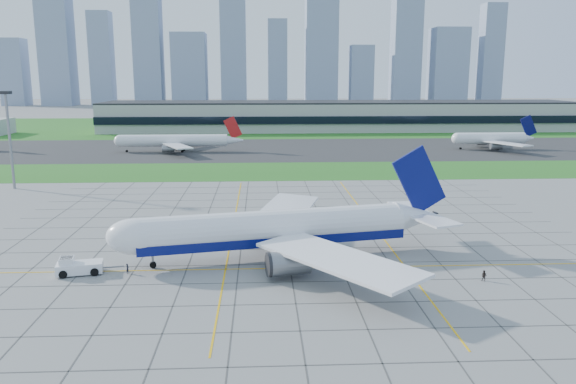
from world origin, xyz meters
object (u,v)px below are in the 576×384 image
at_px(distant_jet_1, 175,141).
at_px(pushback_tug, 77,266).
at_px(airliner, 276,229).
at_px(light_mast, 9,128).
at_px(crew_near, 128,269).
at_px(distant_jet_2, 492,138).
at_px(crew_far, 484,276).

bearing_deg(distant_jet_1, pushback_tug, -87.57).
bearing_deg(airliner, distant_jet_1, 93.60).
height_order(light_mast, airliner, light_mast).
bearing_deg(distant_jet_1, crew_near, -84.56).
xyz_separation_m(crew_near, distant_jet_2, (114.85, 143.26, 3.70)).
bearing_deg(pushback_tug, distant_jet_1, 81.07).
relative_size(light_mast, airliner, 0.45).
xyz_separation_m(light_mast, airliner, (68.01, -61.98, -11.30)).
relative_size(light_mast, distant_jet_2, 0.60).
xyz_separation_m(airliner, pushback_tug, (-30.14, -6.04, -3.68)).
bearing_deg(crew_far, light_mast, -170.50).
height_order(airliner, distant_jet_2, airliner).
bearing_deg(crew_near, airliner, -62.03).
height_order(crew_far, distant_jet_2, distant_jet_2).
height_order(light_mast, crew_far, light_mast).
bearing_deg(distant_jet_2, light_mast, -154.90).
bearing_deg(crew_near, distant_jet_1, 18.05).
bearing_deg(light_mast, crew_near, -56.37).
relative_size(pushback_tug, distant_jet_1, 0.21).
distance_m(light_mast, airliner, 92.71).
height_order(airliner, pushback_tug, airliner).
bearing_deg(distant_jet_2, distant_jet_1, -179.20).
height_order(pushback_tug, distant_jet_2, distant_jet_2).
relative_size(airliner, distant_jet_2, 1.32).
bearing_deg(light_mast, distant_jet_1, 66.48).
xyz_separation_m(light_mast, pushback_tug, (37.87, -68.02, -14.98)).
xyz_separation_m(light_mast, crew_far, (97.85, -73.98, -15.36)).
bearing_deg(distant_jet_1, crew_far, -65.86).
height_order(pushback_tug, crew_near, pushback_tug).
xyz_separation_m(light_mast, distant_jet_2, (160.22, 75.05, -11.70)).
height_order(airliner, crew_near, airliner).
distance_m(pushback_tug, crew_far, 60.28).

